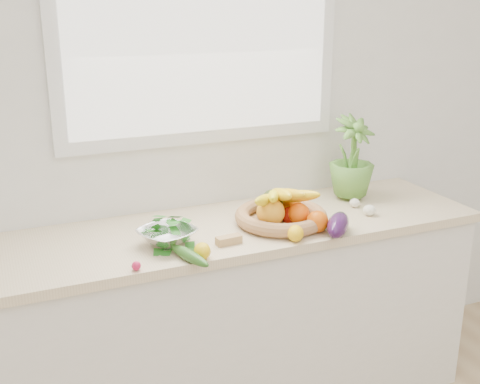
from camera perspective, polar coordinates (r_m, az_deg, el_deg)
name	(u,v)px	position (r m, az deg, el deg)	size (l,w,h in m)	color
back_wall	(201,109)	(2.71, -3.68, 7.84)	(4.50, 0.02, 2.70)	white
counter_cabinet	(228,323)	(2.77, -1.14, -12.32)	(2.20, 0.58, 0.86)	silver
countertop	(227,230)	(2.57, -1.20, -3.62)	(2.24, 0.62, 0.04)	beige
window_frame	(201,16)	(2.66, -3.74, 16.31)	(1.30, 0.03, 1.10)	white
window_pane	(202,16)	(2.64, -3.59, 16.30)	(1.18, 0.01, 0.98)	white
orange_loose	(317,222)	(2.50, 7.34, -2.80)	(0.09, 0.09, 0.09)	#DB5506
lemon_a	(202,251)	(2.24, -3.59, -5.60)	(0.06, 0.08, 0.06)	yellow
lemon_b	(295,233)	(2.40, 5.28, -3.92)	(0.07, 0.08, 0.07)	yellow
lemon_c	(339,221)	(2.57, 9.35, -2.72)	(0.06, 0.07, 0.06)	#D3CF0B
apple	(290,215)	(2.58, 4.75, -2.24)	(0.08, 0.08, 0.08)	#A81A0D
ginger	(229,240)	(2.37, -1.08, -4.57)	(0.10, 0.04, 0.03)	tan
garlic_a	(369,210)	(2.73, 12.18, -1.70)	(0.06, 0.06, 0.05)	silver
garlic_b	(355,203)	(2.83, 10.82, -1.02)	(0.05, 0.05, 0.04)	white
garlic_c	(288,229)	(2.47, 4.57, -3.54)	(0.05, 0.05, 0.04)	white
eggplant	(338,225)	(2.48, 9.29, -3.09)	(0.08, 0.22, 0.09)	#2F103B
cucumber	(189,256)	(2.23, -4.84, -6.03)	(0.04, 0.24, 0.04)	#245E1B
radish	(136,266)	(2.18, -9.80, -6.92)	(0.03, 0.03, 0.03)	#C91947
potted_herb	(352,156)	(2.90, 10.58, 3.36)	(0.21, 0.21, 0.38)	#589335
fruit_basket	(281,212)	(2.57, 3.87, -1.87)	(0.45, 0.45, 0.19)	#A67F4A
colander_with_spinach	(167,232)	(2.36, -6.94, -3.75)	(0.28, 0.28, 0.12)	silver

